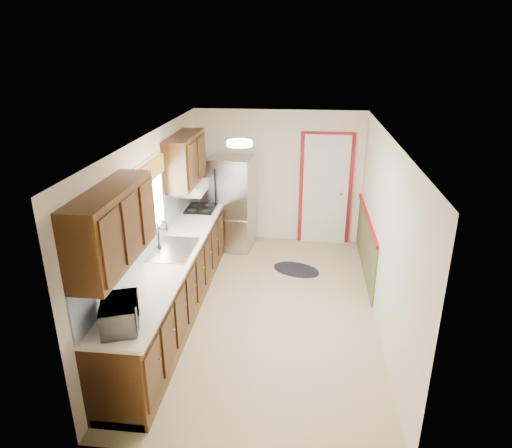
# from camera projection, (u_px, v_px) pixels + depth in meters

# --- Properties ---
(room_shell) EXTENTS (3.20, 5.20, 2.52)m
(room_shell) POSITION_uv_depth(u_px,v_px,m) (266.00, 229.00, 5.91)
(room_shell) COLOR tan
(room_shell) RESTS_ON ground
(kitchen_run) EXTENTS (0.63, 4.00, 2.20)m
(kitchen_run) POSITION_uv_depth(u_px,v_px,m) (169.00, 262.00, 5.92)
(kitchen_run) COLOR #341D0B
(kitchen_run) RESTS_ON ground
(back_wall_trim) EXTENTS (1.12, 2.30, 2.08)m
(back_wall_trim) POSITION_uv_depth(u_px,v_px,m) (334.00, 201.00, 7.97)
(back_wall_trim) COLOR maroon
(back_wall_trim) RESTS_ON ground
(ceiling_fixture) EXTENTS (0.30, 0.30, 0.06)m
(ceiling_fixture) POSITION_uv_depth(u_px,v_px,m) (240.00, 143.00, 5.33)
(ceiling_fixture) COLOR #FFD88C
(ceiling_fixture) RESTS_ON room_shell
(microwave) EXTENTS (0.42, 0.56, 0.33)m
(microwave) POSITION_uv_depth(u_px,v_px,m) (119.00, 312.00, 4.27)
(microwave) COLOR white
(microwave) RESTS_ON kitchen_run
(refrigerator) EXTENTS (0.76, 0.73, 1.66)m
(refrigerator) POSITION_uv_depth(u_px,v_px,m) (233.00, 203.00, 8.02)
(refrigerator) COLOR #B7B7BC
(refrigerator) RESTS_ON ground
(rug) EXTENTS (0.91, 0.76, 0.01)m
(rug) POSITION_uv_depth(u_px,v_px,m) (296.00, 270.00, 7.45)
(rug) COLOR black
(rug) RESTS_ON ground
(cooktop) EXTENTS (0.46, 0.55, 0.02)m
(cooktop) POSITION_uv_depth(u_px,v_px,m) (201.00, 208.00, 7.42)
(cooktop) COLOR black
(cooktop) RESTS_ON kitchen_run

